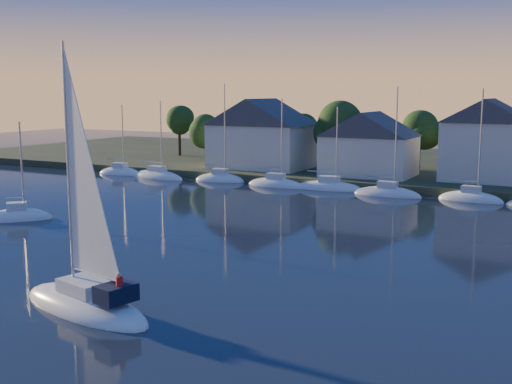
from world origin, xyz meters
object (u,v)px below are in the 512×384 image
Objects in this scene: clubhouse_west at (261,133)px; clubhouse_east at (488,139)px; drifting_sailboat_left at (17,219)px; clubhouse_centre at (369,143)px; hero_sailboat at (86,299)px.

clubhouse_west is 30.02m from clubhouse_east.
clubhouse_centre is at bearing 16.35° from drifting_sailboat_left.
clubhouse_centre is 53.89m from hero_sailboat.
clubhouse_west is 39.82m from drifting_sailboat_left.
drifting_sailboat_left is (-20.84, -38.09, -5.04)m from clubhouse_centre.
clubhouse_west is 1.30× the size of clubhouse_east.
clubhouse_east is 1.04× the size of drifting_sailboat_left.
clubhouse_centre reaches higher than drifting_sailboat_left.
clubhouse_east is 53.44m from drifting_sailboat_left.
drifting_sailboat_left is (-4.84, -39.09, -5.83)m from clubhouse_west.
clubhouse_centre is 14.17m from clubhouse_east.
hero_sailboat is at bearing -102.43° from clubhouse_east.
hero_sailboat is at bearing -79.60° from drifting_sailboat_left.
clubhouse_centre is at bearing -171.87° from clubhouse_east.
clubhouse_centre is at bearing -75.33° from hero_sailboat.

